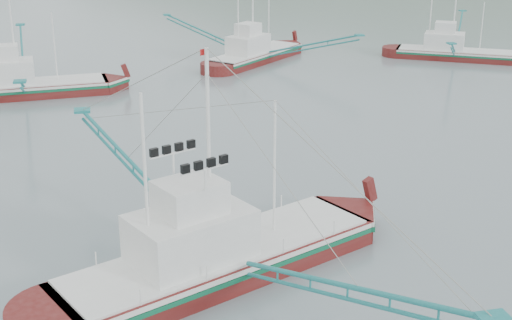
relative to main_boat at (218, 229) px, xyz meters
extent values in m
plane|color=slate|center=(3.07, -0.01, -2.32)|extent=(1200.00, 1200.00, 0.00)
cube|color=#510F0D|center=(0.11, 0.05, -2.12)|extent=(15.61, 10.16, 2.04)
cube|color=silver|center=(0.11, 0.05, -1.25)|extent=(15.37, 10.11, 0.22)
cube|color=#0C5A39|center=(0.11, 0.05, -1.51)|extent=(15.38, 10.13, 0.22)
cube|color=silver|center=(0.11, 0.05, -1.05)|extent=(14.83, 9.66, 0.12)
cube|color=silver|center=(-1.27, -0.59, 0.03)|extent=(6.01, 5.12, 2.25)
cube|color=silver|center=(-1.27, -0.59, 1.87)|extent=(3.36, 3.16, 1.43)
cylinder|color=white|center=(-0.35, -0.16, 3.50)|extent=(0.16, 0.16, 9.19)
cylinder|color=white|center=(-3.13, -1.45, 2.81)|extent=(0.14, 0.14, 7.81)
cylinder|color=white|center=(2.89, 1.35, 2.12)|extent=(0.12, 0.12, 6.43)
cube|color=#510F0D|center=(-11.06, 35.16, -2.13)|extent=(14.45, 4.92, 1.89)
cube|color=silver|center=(-11.06, 35.16, -1.33)|extent=(14.18, 4.97, 0.21)
cube|color=#0C5A39|center=(-11.06, 35.16, -1.57)|extent=(14.18, 4.99, 0.21)
cube|color=silver|center=(-11.06, 35.16, -1.14)|extent=(13.73, 4.67, 0.11)
cube|color=silver|center=(-12.48, 35.05, -0.15)|extent=(4.96, 3.40, 2.08)
cube|color=silver|center=(-12.48, 35.05, 1.56)|extent=(2.62, 2.27, 1.32)
cylinder|color=white|center=(-11.53, 35.12, 3.07)|extent=(0.15, 0.15, 8.52)
cylinder|color=white|center=(-8.23, 35.39, 1.79)|extent=(0.11, 0.11, 5.96)
cube|color=#510F0D|center=(11.67, 44.78, -2.15)|extent=(12.02, 11.73, 1.77)
cube|color=silver|center=(11.67, 44.78, -1.39)|extent=(11.87, 11.60, 0.19)
cube|color=#0C5A39|center=(11.67, 44.78, -1.62)|extent=(11.89, 11.61, 0.19)
cube|color=silver|center=(11.67, 44.78, -1.22)|extent=(11.41, 11.15, 0.11)
cube|color=silver|center=(10.71, 43.87, -0.29)|extent=(5.15, 5.10, 1.94)
cube|color=silver|center=(10.71, 43.87, 1.30)|extent=(3.01, 2.99, 1.24)
cylinder|color=white|center=(11.35, 44.48, 2.72)|extent=(0.14, 0.14, 7.96)
cylinder|color=white|center=(9.44, 42.64, 2.12)|extent=(0.12, 0.12, 6.76)
cylinder|color=white|center=(13.58, 46.62, 1.52)|extent=(0.11, 0.11, 5.57)
cube|color=#510F0D|center=(32.95, 41.25, -2.16)|extent=(12.32, 9.10, 1.65)
cube|color=silver|center=(32.95, 41.25, -1.46)|extent=(12.14, 9.03, 0.18)
cube|color=#0C5A39|center=(32.95, 41.25, -1.66)|extent=(12.15, 9.05, 0.18)
cube|color=silver|center=(32.95, 41.25, -1.29)|extent=(11.70, 8.64, 0.10)
cube|color=silver|center=(31.89, 41.88, -0.43)|extent=(4.88, 4.36, 1.81)
cube|color=silver|center=(31.89, 41.88, 1.05)|extent=(2.76, 2.65, 1.15)
cylinder|color=white|center=(32.60, 41.46, 2.37)|extent=(0.13, 0.13, 7.41)
cylinder|color=white|center=(30.47, 42.71, 1.82)|extent=(0.12, 0.12, 6.30)
cylinder|color=white|center=(35.08, 40.00, 1.26)|extent=(0.10, 0.10, 5.19)
camera|label=1|loc=(-4.60, -28.22, 13.53)|focal=50.00mm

